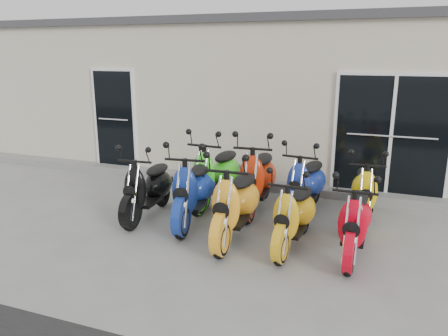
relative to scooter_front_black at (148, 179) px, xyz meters
The scene contains 15 objects.
ground 1.24m from the scooter_front_black, ahead, with size 80.00×80.00×0.00m, color gray.
building 5.54m from the scooter_front_black, 78.97° to the left, with size 14.00×6.00×3.20m, color beige.
roof_cap 6.06m from the scooter_front_black, 78.97° to the left, with size 14.20×6.20×0.16m, color #3F3F42.
front_step 2.48m from the scooter_front_black, 64.35° to the left, with size 14.00×0.40×0.15m, color gray.
door_left 3.23m from the scooter_front_black, 132.89° to the left, with size 1.07×0.08×2.22m, color black.
door_right 4.36m from the scooter_front_black, 32.51° to the left, with size 2.02×0.08×2.22m, color black.
scooter_front_black is the anchor object (origin of this frame).
scooter_front_blue 0.81m from the scooter_front_black, ahead, with size 0.69×1.90×1.40m, color navy, non-canonical shape.
scooter_front_orange_a 1.66m from the scooter_front_black, 11.45° to the right, with size 0.69×1.89×1.39m, color #FFA823, non-canonical shape.
scooter_front_orange_b 2.50m from the scooter_front_black, ahead, with size 0.61×1.67×1.23m, color gold, non-canonical shape.
scooter_front_red 3.29m from the scooter_front_black, ahead, with size 0.61×1.69×1.25m, color red, non-canonical shape.
scooter_back_green 1.27m from the scooter_front_black, 50.93° to the left, with size 0.70×1.93×1.43m, color #3BE323, non-canonical shape.
scooter_back_red 1.85m from the scooter_front_black, 31.55° to the left, with size 0.71×1.97×1.45m, color #B1250A, non-canonical shape.
scooter_back_blue 2.61m from the scooter_front_black, 23.87° to the left, with size 0.65×1.79×1.32m, color #1B3499, non-canonical shape.
scooter_back_yellow 3.49m from the scooter_front_black, 18.44° to the left, with size 0.62×1.70×1.25m, color #E2BD09, non-canonical shape.
Camera 1 is at (2.51, -6.06, 2.63)m, focal length 35.00 mm.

